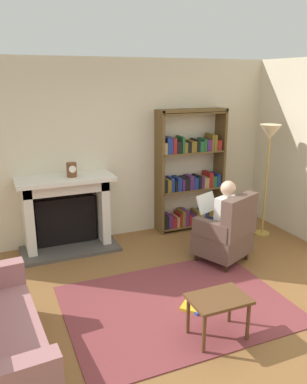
{
  "coord_description": "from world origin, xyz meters",
  "views": [
    {
      "loc": [
        -1.71,
        -3.1,
        2.42
      ],
      "look_at": [
        0.1,
        1.2,
        1.05
      ],
      "focal_mm": 36.59,
      "sensor_mm": 36.0,
      "label": 1
    }
  ],
  "objects": [
    {
      "name": "ground",
      "position": [
        0.0,
        0.0,
        0.0
      ],
      "size": [
        14.0,
        14.0,
        0.0
      ],
      "primitive_type": "plane",
      "color": "brown"
    },
    {
      "name": "back_wall",
      "position": [
        0.0,
        2.55,
        1.35
      ],
      "size": [
        5.6,
        0.1,
        2.7
      ],
      "primitive_type": "cube",
      "color": "beige",
      "rests_on": "ground"
    },
    {
      "name": "area_rug",
      "position": [
        0.0,
        0.3,
        0.01
      ],
      "size": [
        2.4,
        1.8,
        0.01
      ],
      "primitive_type": "cube",
      "color": "brown",
      "rests_on": "ground"
    },
    {
      "name": "fireplace",
      "position": [
        -0.8,
        2.3,
        0.58
      ],
      "size": [
        1.38,
        0.64,
        1.09
      ],
      "color": "#4C4742",
      "rests_on": "ground"
    },
    {
      "name": "mantel_clock",
      "position": [
        -0.71,
        2.2,
        1.19
      ],
      "size": [
        0.14,
        0.14,
        0.2
      ],
      "color": "brown",
      "rests_on": "fireplace"
    },
    {
      "name": "bookshelf",
      "position": [
        1.22,
        2.33,
        0.91
      ],
      "size": [
        1.13,
        0.32,
        1.95
      ],
      "color": "brown",
      "rests_on": "ground"
    },
    {
      "name": "armchair_reading",
      "position": [
        1.08,
        0.99,
        0.42
      ],
      "size": [
        0.84,
        0.83,
        0.97
      ],
      "rotation": [
        0.0,
        0.0,
        3.56
      ],
      "color": "#331E14",
      "rests_on": "ground"
    },
    {
      "name": "seated_reader",
      "position": [
        1.03,
        1.1,
        0.62
      ],
      "size": [
        0.51,
        0.6,
        1.14
      ],
      "rotation": [
        0.0,
        0.0,
        3.56
      ],
      "color": "silver",
      "rests_on": "ground"
    },
    {
      "name": "side_table",
      "position": [
        0.12,
        -0.34,
        0.37
      ],
      "size": [
        0.56,
        0.39,
        0.43
      ],
      "color": "brown",
      "rests_on": "ground"
    },
    {
      "name": "scattered_books",
      "position": [
        0.15,
        0.16,
        0.03
      ],
      "size": [
        0.35,
        0.33,
        0.03
      ],
      "color": "#334CA5",
      "rests_on": "area_rug"
    },
    {
      "name": "floor_lamp",
      "position": [
        2.16,
        1.61,
        1.48
      ],
      "size": [
        0.32,
        0.32,
        1.75
      ],
      "color": "#B7933F",
      "rests_on": "ground"
    }
  ]
}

